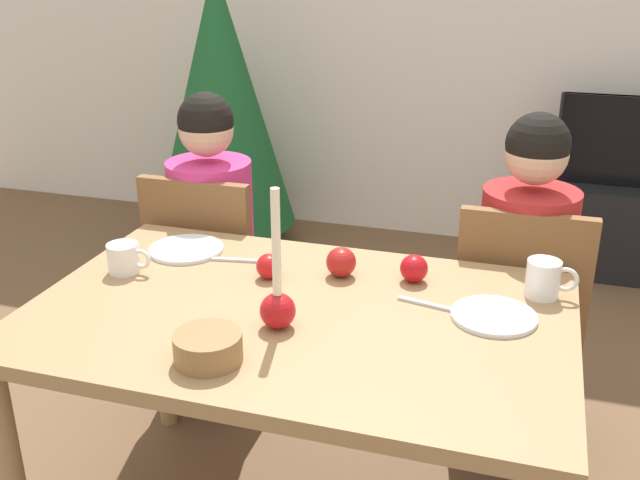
{
  "coord_description": "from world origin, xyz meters",
  "views": [
    {
      "loc": [
        0.55,
        -1.59,
        1.63
      ],
      "look_at": [
        0.0,
        0.2,
        0.87
      ],
      "focal_mm": 40.89,
      "sensor_mm": 36.0,
      "label": 1
    }
  ],
  "objects_px": {
    "tv_stand": "(624,229)",
    "bowl_walnuts": "(208,347)",
    "plate_left": "(186,249)",
    "apple_by_left_plate": "(269,266)",
    "christmas_tree": "(221,99)",
    "candle_centerpiece": "(277,301)",
    "mug_right": "(544,279)",
    "apple_by_right_mug": "(341,262)",
    "person_right_child": "(521,296)",
    "chair_right": "(518,316)",
    "apple_near_candle": "(414,268)",
    "plate_right": "(494,316)",
    "tv": "(638,142)",
    "person_left_child": "(214,257)",
    "chair_left": "(211,275)",
    "mug_left": "(124,258)",
    "dining_table": "(298,339)"
  },
  "relations": [
    {
      "from": "plate_right",
      "to": "bowl_walnuts",
      "type": "relative_size",
      "value": 1.38
    },
    {
      "from": "chair_right",
      "to": "apple_by_left_plate",
      "type": "bearing_deg",
      "value": -147.41
    },
    {
      "from": "apple_by_left_plate",
      "to": "chair_right",
      "type": "bearing_deg",
      "value": 32.59
    },
    {
      "from": "person_left_child",
      "to": "apple_by_right_mug",
      "type": "height_order",
      "value": "person_left_child"
    },
    {
      "from": "apple_by_right_mug",
      "to": "person_right_child",
      "type": "bearing_deg",
      "value": 38.78
    },
    {
      "from": "person_right_child",
      "to": "candle_centerpiece",
      "type": "distance_m",
      "value": 0.96
    },
    {
      "from": "dining_table",
      "to": "chair_left",
      "type": "distance_m",
      "value": 0.83
    },
    {
      "from": "plate_right",
      "to": "tv_stand",
      "type": "bearing_deg",
      "value": 76.1
    },
    {
      "from": "tv_stand",
      "to": "bowl_walnuts",
      "type": "bearing_deg",
      "value": -113.89
    },
    {
      "from": "apple_near_candle",
      "to": "plate_right",
      "type": "bearing_deg",
      "value": -33.98
    },
    {
      "from": "chair_right",
      "to": "tv_stand",
      "type": "xyz_separation_m",
      "value": [
        0.48,
        1.69,
        -0.27
      ]
    },
    {
      "from": "candle_centerpiece",
      "to": "apple_by_left_plate",
      "type": "relative_size",
      "value": 4.99
    },
    {
      "from": "chair_right",
      "to": "tv",
      "type": "height_order",
      "value": "tv"
    },
    {
      "from": "person_left_child",
      "to": "christmas_tree",
      "type": "bearing_deg",
      "value": 112.8
    },
    {
      "from": "christmas_tree",
      "to": "dining_table",
      "type": "bearing_deg",
      "value": -61.06
    },
    {
      "from": "candle_centerpiece",
      "to": "apple_by_left_plate",
      "type": "bearing_deg",
      "value": 115.13
    },
    {
      "from": "person_right_child",
      "to": "candle_centerpiece",
      "type": "xyz_separation_m",
      "value": [
        -0.57,
        -0.74,
        0.25
      ]
    },
    {
      "from": "apple_by_left_plate",
      "to": "candle_centerpiece",
      "type": "bearing_deg",
      "value": -64.87
    },
    {
      "from": "mug_left",
      "to": "apple_by_left_plate",
      "type": "xyz_separation_m",
      "value": [
        0.41,
        0.08,
        -0.01
      ]
    },
    {
      "from": "candle_centerpiece",
      "to": "plate_right",
      "type": "bearing_deg",
      "value": 21.86
    },
    {
      "from": "chair_right",
      "to": "tv_stand",
      "type": "height_order",
      "value": "chair_right"
    },
    {
      "from": "plate_right",
      "to": "mug_right",
      "type": "bearing_deg",
      "value": 55.22
    },
    {
      "from": "person_left_child",
      "to": "chair_left",
      "type": "bearing_deg",
      "value": -90.0
    },
    {
      "from": "mug_left",
      "to": "mug_right",
      "type": "height_order",
      "value": "mug_right"
    },
    {
      "from": "tv_stand",
      "to": "bowl_walnuts",
      "type": "relative_size",
      "value": 4.06
    },
    {
      "from": "dining_table",
      "to": "apple_by_left_plate",
      "type": "relative_size",
      "value": 19.34
    },
    {
      "from": "person_right_child",
      "to": "plate_left",
      "type": "height_order",
      "value": "person_right_child"
    },
    {
      "from": "person_right_child",
      "to": "tv",
      "type": "xyz_separation_m",
      "value": [
        0.48,
        1.66,
        0.14
      ]
    },
    {
      "from": "plate_left",
      "to": "mug_right",
      "type": "distance_m",
      "value": 1.06
    },
    {
      "from": "mug_left",
      "to": "tv_stand",
      "type": "bearing_deg",
      "value": 54.4
    },
    {
      "from": "chair_left",
      "to": "tv_stand",
      "type": "relative_size",
      "value": 1.41
    },
    {
      "from": "christmas_tree",
      "to": "apple_near_candle",
      "type": "relative_size",
      "value": 20.74
    },
    {
      "from": "tv",
      "to": "tv_stand",
      "type": "bearing_deg",
      "value": -90.0
    },
    {
      "from": "apple_near_candle",
      "to": "plate_left",
      "type": "bearing_deg",
      "value": 179.08
    },
    {
      "from": "mug_left",
      "to": "mug_right",
      "type": "relative_size",
      "value": 0.97
    },
    {
      "from": "tv",
      "to": "mug_left",
      "type": "height_order",
      "value": "tv"
    },
    {
      "from": "dining_table",
      "to": "candle_centerpiece",
      "type": "bearing_deg",
      "value": -100.48
    },
    {
      "from": "chair_right",
      "to": "bowl_walnuts",
      "type": "relative_size",
      "value": 5.71
    },
    {
      "from": "tv_stand",
      "to": "mug_left",
      "type": "xyz_separation_m",
      "value": [
        -1.59,
        -2.22,
        0.55
      ]
    },
    {
      "from": "apple_by_right_mug",
      "to": "chair_left",
      "type": "bearing_deg",
      "value": 148.18
    },
    {
      "from": "christmas_tree",
      "to": "mug_left",
      "type": "xyz_separation_m",
      "value": [
        0.59,
        -1.98,
        -0.05
      ]
    },
    {
      "from": "candle_centerpiece",
      "to": "plate_left",
      "type": "height_order",
      "value": "candle_centerpiece"
    },
    {
      "from": "tv_stand",
      "to": "dining_table",
      "type": "bearing_deg",
      "value": -114.18
    },
    {
      "from": "person_right_child",
      "to": "apple_by_left_plate",
      "type": "bearing_deg",
      "value": -145.54
    },
    {
      "from": "tv",
      "to": "bowl_walnuts",
      "type": "relative_size",
      "value": 5.01
    },
    {
      "from": "tv_stand",
      "to": "apple_by_left_plate",
      "type": "height_order",
      "value": "apple_by_left_plate"
    },
    {
      "from": "plate_left",
      "to": "apple_by_left_plate",
      "type": "bearing_deg",
      "value": -19.26
    },
    {
      "from": "person_right_child",
      "to": "tv",
      "type": "distance_m",
      "value": 1.74
    },
    {
      "from": "christmas_tree",
      "to": "apple_by_left_plate",
      "type": "height_order",
      "value": "christmas_tree"
    },
    {
      "from": "dining_table",
      "to": "chair_left",
      "type": "height_order",
      "value": "chair_left"
    }
  ]
}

